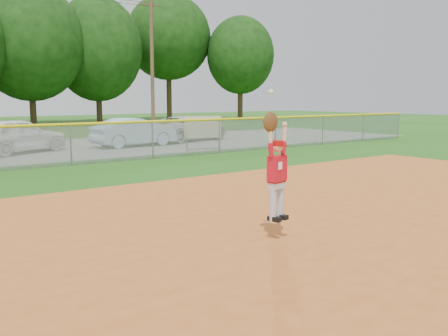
# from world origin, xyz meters

# --- Properties ---
(ground) EXTENTS (120.00, 120.00, 0.00)m
(ground) POSITION_xyz_m (0.00, 0.00, 0.00)
(ground) COLOR #1F5312
(ground) RESTS_ON ground
(clay_infield) EXTENTS (24.00, 16.00, 0.04)m
(clay_infield) POSITION_xyz_m (0.00, -3.00, 0.02)
(clay_infield) COLOR #AE551F
(clay_infield) RESTS_ON ground
(parking_strip) EXTENTS (44.00, 10.00, 0.03)m
(parking_strip) POSITION_xyz_m (0.00, 16.00, 0.01)
(parking_strip) COLOR gray
(parking_strip) RESTS_ON ground
(car_white_a) EXTENTS (4.92, 3.58, 1.56)m
(car_white_a) POSITION_xyz_m (-0.54, 15.21, 0.81)
(car_white_a) COLOR white
(car_white_a) RESTS_ON parking_strip
(car_blue) EXTENTS (4.37, 1.78, 1.41)m
(car_blue) POSITION_xyz_m (5.03, 14.94, 0.73)
(car_blue) COLOR #9CC9E8
(car_blue) RESTS_ON parking_strip
(car_white_b) EXTENTS (5.41, 3.36, 1.40)m
(car_white_b) POSITION_xyz_m (9.01, 16.14, 0.73)
(car_white_b) COLOR silver
(car_white_b) RESTS_ON parking_strip
(sponsor_sign) EXTENTS (1.77, 0.45, 1.60)m
(sponsor_sign) POSITION_xyz_m (6.70, 11.33, 1.06)
(sponsor_sign) COLOR gray
(sponsor_sign) RESTS_ON ground
(outfield_fence) EXTENTS (40.06, 0.10, 1.55)m
(outfield_fence) POSITION_xyz_m (0.00, 10.00, 0.88)
(outfield_fence) COLOR gray
(outfield_fence) RESTS_ON ground
(power_lines) EXTENTS (19.40, 0.24, 9.00)m
(power_lines) POSITION_xyz_m (1.00, 22.00, 4.68)
(power_lines) COLOR #4C3823
(power_lines) RESTS_ON ground
(ballplayer) EXTENTS (0.62, 0.30, 2.22)m
(ballplayer) POSITION_xyz_m (-0.61, -1.47, 1.29)
(ballplayer) COLOR silver
(ballplayer) RESTS_ON ground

